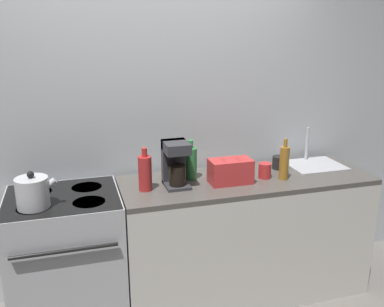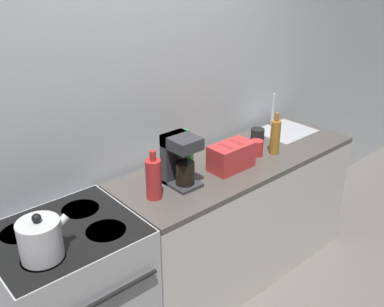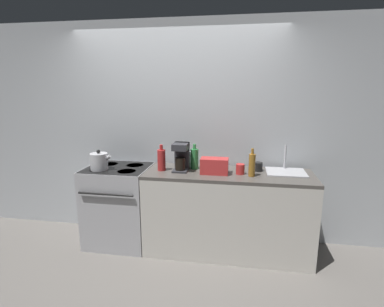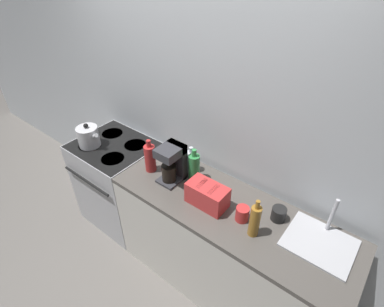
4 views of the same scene
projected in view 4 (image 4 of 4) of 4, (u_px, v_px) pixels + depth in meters
The scene contains 14 objects.
ground_plane at pixel (146, 265), 2.80m from camera, with size 12.00×12.00×0.00m, color slate.
wall_back at pixel (191, 115), 2.47m from camera, with size 8.00×0.05×2.60m.
stove at pixel (119, 182), 3.04m from camera, with size 0.72×0.67×0.93m.
counter_block at pixel (225, 249), 2.40m from camera, with size 1.81×0.62×0.93m.
kettle at pixel (88, 137), 2.71m from camera, with size 0.24×0.19×0.23m.
toaster at pixel (207, 195), 2.12m from camera, with size 0.29×0.16×0.17m.
coffee_maker at pixel (173, 162), 2.30m from camera, with size 0.16×0.21×0.31m.
sink_tray at pixel (320, 241), 1.88m from camera, with size 0.41×0.35×0.28m.
bottle_green at pixel (194, 167), 2.32m from camera, with size 0.09×0.09×0.28m.
bottle_amber at pixel (255, 221), 1.88m from camera, with size 0.07×0.07×0.30m.
bottle_red at pixel (150, 158), 2.41m from camera, with size 0.09×0.09×0.29m.
bottle_clear at pixel (191, 161), 2.42m from camera, with size 0.08×0.08×0.23m.
cup_black at pixel (279, 214), 2.02m from camera, with size 0.10×0.10×0.10m.
cup_red at pixel (242, 214), 2.02m from camera, with size 0.09×0.09×0.11m.
Camera 4 is at (1.36, -1.02, 2.50)m, focal length 28.00 mm.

